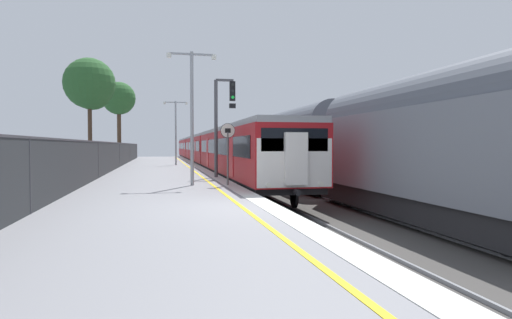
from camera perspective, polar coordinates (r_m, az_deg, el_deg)
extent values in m
cube|color=gray|center=(11.46, -12.49, -8.89)|extent=(6.40, 110.00, 1.00)
cube|color=silver|center=(11.72, 1.90, -6.10)|extent=(0.60, 110.00, 0.01)
cube|color=yellow|center=(11.56, -1.73, -6.21)|extent=(0.12, 110.00, 0.01)
cube|color=#423F3D|center=(14.45, 25.12, -9.21)|extent=(11.00, 110.00, 0.20)
cube|color=gray|center=(12.16, 6.46, -10.44)|extent=(0.07, 110.00, 0.08)
cube|color=gray|center=(12.69, 12.71, -9.96)|extent=(0.07, 110.00, 0.08)
cube|color=gray|center=(13.95, 22.43, -8.98)|extent=(0.07, 110.00, 0.08)
cube|color=gray|center=(14.80, 27.05, -8.42)|extent=(0.07, 110.00, 0.08)
cube|color=maroon|center=(25.23, -1.87, 1.02)|extent=(2.80, 20.45, 2.30)
cube|color=black|center=(25.28, -1.86, -1.87)|extent=(2.64, 19.85, 0.25)
cube|color=gray|center=(25.24, -1.87, 3.90)|extent=(2.68, 20.45, 0.24)
cube|color=black|center=(25.01, -5.05, 1.69)|extent=(0.02, 18.85, 0.84)
cube|color=red|center=(19.95, -3.23, 0.52)|extent=(0.03, 1.10, 1.90)
cube|color=red|center=(30.09, -6.27, 0.94)|extent=(0.03, 1.10, 1.90)
cylinder|color=black|center=(17.72, 0.10, -5.06)|extent=(0.12, 0.84, 0.84)
cylinder|color=black|center=(18.12, 4.94, -4.91)|extent=(0.12, 0.84, 0.84)
cylinder|color=black|center=(32.72, -5.61, -1.91)|extent=(0.12, 0.84, 0.84)
cylinder|color=black|center=(32.94, -2.91, -1.88)|extent=(0.12, 0.84, 0.84)
cube|color=maroon|center=(46.09, -6.58, 1.36)|extent=(2.80, 20.45, 2.30)
cube|color=black|center=(46.11, -6.57, -0.22)|extent=(2.64, 19.85, 0.25)
cube|color=gray|center=(46.10, -6.58, 2.94)|extent=(2.68, 20.45, 0.24)
cube|color=black|center=(45.97, -8.33, 1.73)|extent=(0.02, 18.85, 0.84)
cube|color=red|center=(40.87, -7.85, 1.16)|extent=(0.03, 1.10, 1.90)
cube|color=red|center=(51.07, -8.72, 1.28)|extent=(0.03, 1.10, 1.90)
cylinder|color=black|center=(38.48, -6.61, -1.36)|extent=(0.12, 0.84, 0.84)
cylinder|color=black|center=(38.66, -4.30, -1.34)|extent=(0.12, 0.84, 0.84)
cylinder|color=black|center=(53.66, -8.20, -0.47)|extent=(0.12, 0.84, 0.84)
cylinder|color=black|center=(53.79, -6.54, -0.46)|extent=(0.12, 0.84, 0.84)
cube|color=maroon|center=(67.07, -8.35, 1.49)|extent=(2.80, 20.45, 2.30)
cube|color=black|center=(67.08, -8.34, 0.40)|extent=(2.64, 19.85, 0.25)
cube|color=gray|center=(67.07, -8.35, 2.58)|extent=(2.68, 20.45, 0.24)
cube|color=black|center=(66.98, -9.55, 1.74)|extent=(0.02, 18.85, 0.84)
cube|color=red|center=(61.88, -9.33, 1.37)|extent=(0.03, 1.10, 1.90)
cube|color=red|center=(72.09, -9.74, 1.43)|extent=(0.03, 1.10, 1.90)
cylinder|color=black|center=(59.44, -8.59, -0.25)|extent=(0.12, 0.84, 0.84)
cylinder|color=black|center=(59.56, -7.09, -0.24)|extent=(0.12, 0.84, 0.84)
cylinder|color=black|center=(74.66, -9.33, 0.16)|extent=(0.12, 0.84, 0.84)
cylinder|color=black|center=(74.75, -8.14, 0.17)|extent=(0.12, 0.84, 0.84)
cube|color=silver|center=(15.33, 4.99, -0.44)|extent=(2.70, 0.10, 1.70)
cube|color=black|center=(15.31, 5.01, 2.56)|extent=(2.40, 0.08, 0.80)
cube|color=silver|center=(15.19, 5.15, 0.11)|extent=(0.80, 0.24, 1.80)
cylinder|color=white|center=(15.06, 1.59, -3.33)|extent=(0.18, 0.06, 0.18)
cylinder|color=white|center=(15.63, 8.38, -3.16)|extent=(0.18, 0.06, 0.18)
cylinder|color=black|center=(15.12, 5.31, -4.27)|extent=(0.20, 0.35, 0.20)
cube|color=black|center=(46.10, -6.58, 3.25)|extent=(0.60, 0.90, 0.20)
cube|color=#232326|center=(15.77, 20.77, -5.57)|extent=(2.30, 13.01, 0.79)
cube|color=slate|center=(15.64, 20.84, 0.93)|extent=(2.60, 12.21, 2.78)
cylinder|color=#515660|center=(15.69, 20.90, 6.02)|extent=(2.39, 11.81, 2.39)
cylinder|color=black|center=(11.77, 29.65, -8.79)|extent=(0.12, 0.84, 0.84)
cylinder|color=black|center=(19.36, 11.51, -4.51)|extent=(0.12, 0.84, 0.84)
cylinder|color=black|center=(20.04, 15.60, -4.33)|extent=(0.12, 0.84, 0.84)
cube|color=#232326|center=(28.31, 5.36, -2.24)|extent=(2.30, 13.01, 0.79)
cube|color=slate|center=(28.24, 5.37, 1.38)|extent=(2.60, 12.21, 2.78)
cylinder|color=#515660|center=(28.26, 5.38, 4.20)|extent=(2.39, 11.81, 2.39)
cylinder|color=black|center=(23.81, 6.85, -3.31)|extent=(0.12, 0.84, 0.84)
cylinder|color=black|center=(24.36, 10.32, -3.21)|extent=(0.12, 0.84, 0.84)
cylinder|color=black|center=(32.43, 1.64, -1.94)|extent=(0.12, 0.84, 0.84)
cylinder|color=black|center=(32.84, 4.28, -1.90)|extent=(0.12, 0.84, 0.84)
cube|color=#232326|center=(41.66, -0.39, -0.93)|extent=(2.30, 13.01, 0.79)
cube|color=slate|center=(41.61, -0.39, 1.52)|extent=(2.60, 12.21, 2.78)
cylinder|color=#515660|center=(41.63, -0.39, 3.44)|extent=(2.39, 11.81, 2.39)
cylinder|color=black|center=(37.10, -0.14, -1.46)|extent=(0.12, 0.84, 0.84)
cylinder|color=black|center=(37.46, 2.20, -1.44)|extent=(0.12, 0.84, 0.84)
cylinder|color=black|center=(45.94, -2.49, -0.84)|extent=(0.12, 0.84, 0.84)
cylinder|color=black|center=(46.23, -0.58, -0.82)|extent=(0.12, 0.84, 0.84)
cylinder|color=#47474C|center=(22.68, -5.18, 3.97)|extent=(0.18, 0.18, 4.95)
cube|color=#47474C|center=(22.97, -4.06, 10.15)|extent=(0.90, 0.12, 0.12)
cube|color=black|center=(22.96, -3.06, 8.77)|extent=(0.28, 0.20, 1.00)
cylinder|color=black|center=(22.88, -3.01, 9.60)|extent=(0.16, 0.04, 0.16)
cylinder|color=black|center=(22.84, -3.01, 8.81)|extent=(0.16, 0.04, 0.16)
cylinder|color=#19D83F|center=(22.80, -3.01, 8.01)|extent=(0.16, 0.04, 0.16)
cube|color=black|center=(22.88, -3.06, 6.91)|extent=(0.32, 0.16, 0.24)
cylinder|color=#59595B|center=(18.03, -3.66, 0.11)|extent=(0.08, 0.08, 2.17)
cylinder|color=black|center=(18.03, -3.66, 3.74)|extent=(0.59, 0.02, 0.59)
cylinder|color=silver|center=(18.02, -3.66, 3.74)|extent=(0.56, 0.02, 0.56)
cube|color=black|center=(18.00, -3.65, 3.74)|extent=(0.24, 0.01, 0.18)
cylinder|color=#93999E|center=(18.16, -8.25, 5.20)|extent=(0.14, 0.14, 5.40)
cube|color=#93999E|center=(18.54, -6.86, 13.25)|extent=(0.90, 0.08, 0.08)
cylinder|color=silver|center=(18.57, -5.44, 12.99)|extent=(0.20, 0.20, 0.18)
cube|color=#93999E|center=(18.47, -9.72, 13.28)|extent=(0.90, 0.08, 0.08)
cylinder|color=silver|center=(18.44, -11.15, 13.03)|extent=(0.20, 0.20, 0.18)
cylinder|color=#93999E|center=(37.34, -10.30, 3.36)|extent=(0.14, 0.14, 5.30)
cube|color=#93999E|center=(37.51, -9.63, 7.26)|extent=(0.90, 0.08, 0.08)
cylinder|color=silver|center=(37.53, -8.94, 7.14)|extent=(0.20, 0.20, 0.18)
cube|color=#93999E|center=(37.48, -11.01, 7.26)|extent=(0.90, 0.08, 0.08)
cylinder|color=silver|center=(37.47, -11.71, 7.13)|extent=(0.20, 0.20, 0.18)
cube|color=#282B2D|center=(11.68, -27.18, -1.89)|extent=(0.03, 99.00, 1.81)
cube|color=#38383D|center=(11.66, -27.25, 2.55)|extent=(0.06, 99.00, 0.06)
cylinder|color=#38383D|center=(11.68, -27.18, -1.89)|extent=(0.07, 0.07, 1.81)
cylinder|color=#38383D|center=(23.16, -19.70, -0.06)|extent=(0.07, 0.07, 1.81)
cylinder|color=#38383D|center=(34.77, -17.20, 0.55)|extent=(0.07, 0.07, 1.81)
cylinder|color=#38383D|center=(46.43, -15.95, 0.86)|extent=(0.07, 0.07, 1.81)
cylinder|color=#38383D|center=(58.09, -15.20, 1.04)|extent=(0.07, 0.07, 1.81)
cylinder|color=#473323|center=(35.13, -20.60, 3.29)|extent=(0.30, 0.30, 5.19)
sphere|color=#285628|center=(35.42, -20.66, 9.16)|extent=(3.75, 3.75, 3.75)
sphere|color=#285628|center=(35.51, -20.37, 8.38)|extent=(2.95, 2.95, 2.95)
cylinder|color=#473323|center=(49.98, -17.21, 3.16)|extent=(0.43, 0.43, 5.74)
sphere|color=#285628|center=(50.22, -17.25, 7.55)|extent=(3.52, 3.52, 3.52)
sphere|color=#285628|center=(49.65, -17.47, 7.10)|extent=(2.11, 2.11, 2.11)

